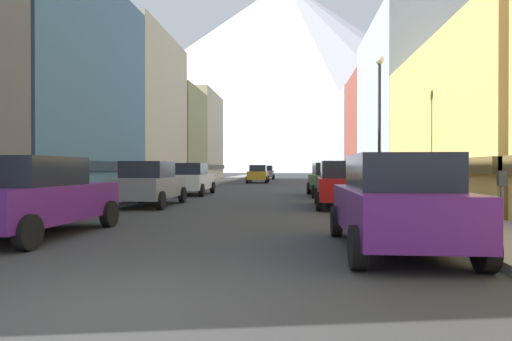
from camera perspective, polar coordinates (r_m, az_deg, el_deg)
The scene contains 27 objects.
ground_plane at distance 5.17m, azimuth -18.10°, elevation -16.97°, with size 400.00×400.00×0.00m, color #323232.
sidewalk_left at distance 40.41m, azimuth -6.87°, elevation -1.68°, with size 2.50×100.00×0.15m, color gray.
sidewalk_right at distance 39.81m, azimuth 11.05°, elevation -1.71°, with size 2.50×100.00×0.15m, color gray.
storefront_left_1 at distance 26.00m, azimuth -28.10°, elevation 8.94°, with size 9.36×12.08×11.20m.
storefront_left_2 at distance 36.22m, azimuth -17.62°, elevation 6.93°, with size 8.88×11.16×11.70m.
storefront_left_3 at distance 45.73m, azimuth -11.93°, elevation 4.16°, with size 7.72×8.62×9.42m.
storefront_left_4 at distance 55.49m, azimuth -9.06°, elevation 4.13°, with size 7.98×11.12×10.65m.
storefront_right_1 at distance 21.48m, azimuth 28.79°, elevation 5.04°, with size 6.54×13.80×6.85m.
storefront_right_2 at distance 34.76m, azimuth 21.15°, elevation 7.36°, with size 8.54×13.14×11.90m.
storefront_right_3 at distance 45.68m, azimuth 17.24°, elevation 4.79°, with size 8.76×9.48×10.45m.
storefront_right_4 at distance 56.25m, azimuth 13.97°, elevation 4.07°, with size 7.02×11.86×10.64m.
car_left_0 at distance 11.05m, azimuth -26.46°, elevation -2.97°, with size 2.23×4.48×1.78m.
car_left_1 at distance 18.25m, azimuth -13.48°, elevation -1.62°, with size 2.10×4.42×1.78m.
car_left_2 at distance 25.21m, azimuth -8.32°, elevation -1.06°, with size 2.09×4.41×1.78m.
car_right_0 at distance 8.57m, azimuth 17.49°, elevation -3.91°, with size 2.06×4.40×1.78m.
car_right_1 at distance 17.46m, azimuth 10.97°, elevation -1.71°, with size 2.19×4.46×1.78m.
car_right_2 at distance 23.93m, azimuth 9.31°, elevation -1.14°, with size 2.22×4.47×1.78m.
car_driving_0 at distance 44.56m, azimuth 0.27°, elevation -0.42°, with size 2.06×4.40×1.78m.
car_driving_1 at distance 58.03m, azimuth 1.32°, elevation -0.23°, with size 2.06×4.40×1.78m.
parking_meter_near at distance 9.36m, azimuth 28.96°, elevation -2.88°, with size 0.14×0.10×1.33m.
trash_bin_right at distance 14.55m, azimuth 22.55°, elevation -3.17°, with size 0.59×0.59×0.98m.
potted_plant_0 at distance 23.01m, azimuth -18.03°, elevation -1.87°, with size 0.59×0.59×0.89m.
pedestrian_0 at distance 26.23m, azimuth -13.35°, elevation -1.08°, with size 0.36×0.36×1.57m.
pedestrian_1 at distance 17.89m, azimuth 18.80°, elevation -1.78°, with size 0.36×0.36×1.57m.
pedestrian_2 at distance 28.32m, azimuth -11.98°, elevation -0.94°, with size 0.36×0.36×1.60m.
streetlamp_right at distance 18.59m, azimuth 15.54°, elevation 7.95°, with size 0.36×0.36×5.86m.
mountain_backdrop at distance 270.12m, azimuth 3.75°, elevation 12.02°, with size 288.49×288.49×111.85m, color silver.
Camera 1 is at (1.92, -4.54, 1.54)m, focal length 31.23 mm.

